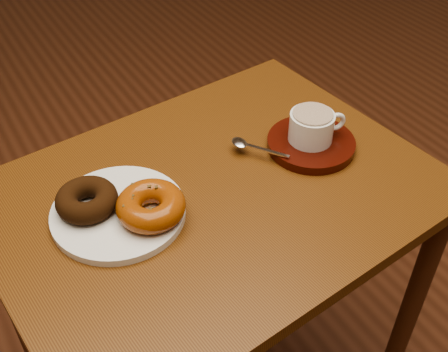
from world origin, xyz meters
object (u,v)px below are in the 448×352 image
saucer (311,144)px  coffee_cup (312,126)px  cafe_table (214,234)px  donut_plate (119,212)px

saucer → coffee_cup: 0.04m
cafe_table → saucer: bearing=-3.8°
cafe_table → donut_plate: 0.20m
saucer → coffee_cup: size_ratio=1.53×
cafe_table → donut_plate: donut_plate is taller
donut_plate → coffee_cup: coffee_cup is taller
donut_plate → coffee_cup: 0.37m
saucer → donut_plate: bearing=177.2°
saucer → coffee_cup: (0.00, 0.00, 0.04)m
cafe_table → coffee_cup: (0.21, 0.01, 0.15)m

